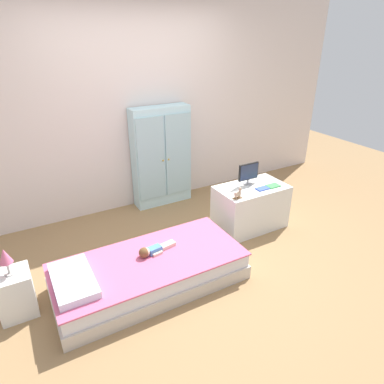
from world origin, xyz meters
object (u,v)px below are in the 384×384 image
at_px(doll, 151,251).
at_px(book_green, 273,186).
at_px(rocking_horse_toy, 238,193).
at_px(nightstand, 16,294).
at_px(tv_monitor, 249,172).
at_px(table_lamp, 5,257).
at_px(tv_stand, 250,207).
at_px(wardrobe, 162,157).
at_px(book_blue, 262,189).
at_px(bed, 150,271).

xyz_separation_m(doll, book_green, (1.66, 0.21, 0.22)).
bearing_deg(rocking_horse_toy, book_green, 5.53).
distance_m(nightstand, rocking_horse_toy, 2.31).
distance_m(nightstand, tv_monitor, 2.66).
height_order(table_lamp, tv_stand, table_lamp).
relative_size(wardrobe, book_blue, 8.97).
bearing_deg(book_blue, tv_stand, 119.19).
distance_m(wardrobe, book_blue, 1.43).
height_order(doll, wardrobe, wardrobe).
bearing_deg(tv_monitor, nightstand, -174.48).
bearing_deg(tv_monitor, tv_stand, -91.01).
xyz_separation_m(nightstand, book_green, (2.82, 0.06, 0.34)).
relative_size(bed, book_green, 11.17).
height_order(bed, doll, doll).
bearing_deg(tv_monitor, book_blue, -72.77).
height_order(bed, wardrobe, wardrobe).
distance_m(nightstand, book_blue, 2.68).
bearing_deg(wardrobe, tv_stand, -60.24).
bearing_deg(tv_monitor, book_green, -41.52).
bearing_deg(book_green, nightstand, -178.87).
relative_size(nightstand, wardrobe, 0.31).
bearing_deg(doll, nightstand, 172.65).
bearing_deg(rocking_horse_toy, book_blue, 7.82).
xyz_separation_m(wardrobe, rocking_horse_toy, (0.32, -1.29, -0.07)).
bearing_deg(nightstand, table_lamp, 0.00).
height_order(bed, book_green, book_green).
distance_m(book_blue, book_green, 0.16).
bearing_deg(tv_monitor, bed, -162.50).
bearing_deg(wardrobe, bed, -119.00).
bearing_deg(rocking_horse_toy, doll, -172.15).
height_order(tv_stand, book_blue, book_blue).
relative_size(bed, book_blue, 11.85).
height_order(tv_monitor, book_green, tv_monitor).
bearing_deg(book_green, doll, -172.91).
bearing_deg(nightstand, rocking_horse_toy, 0.07).
distance_m(bed, nightstand, 1.15).
distance_m(wardrobe, tv_stand, 1.36).
distance_m(doll, nightstand, 1.18).
distance_m(tv_monitor, book_green, 0.33).
distance_m(bed, tv_stand, 1.53).
distance_m(nightstand, table_lamp, 0.37).
bearing_deg(table_lamp, tv_stand, 3.68).
xyz_separation_m(bed, tv_monitor, (1.48, 0.47, 0.54)).
height_order(doll, nightstand, nightstand).
distance_m(rocking_horse_toy, book_blue, 0.39).
xyz_separation_m(nightstand, book_blue, (2.66, 0.06, 0.34)).
bearing_deg(book_blue, nightstand, -178.81).
xyz_separation_m(bed, tv_stand, (1.48, 0.38, 0.13)).
relative_size(tv_monitor, book_blue, 1.81).
height_order(nightstand, wardrobe, wardrobe).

